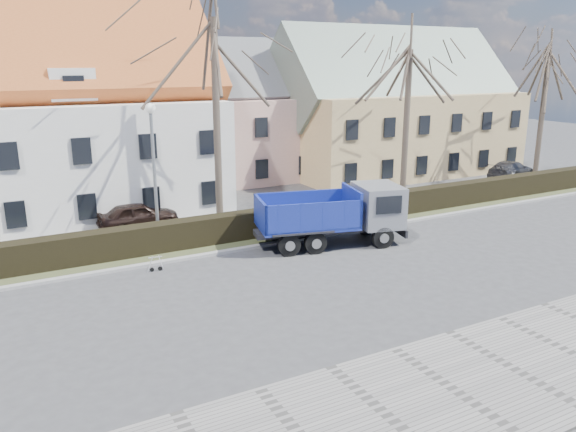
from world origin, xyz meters
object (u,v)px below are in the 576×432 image
streetlight (155,176)px  parked_car_b (510,170)px  cart_frame (150,264)px  parked_car_a (138,216)px  dump_truck (326,216)px

streetlight → parked_car_b: streetlight is taller
cart_frame → parked_car_b: (28.22, 6.24, 0.31)m
streetlight → parked_car_a: bearing=92.2°
dump_truck → cart_frame: 8.24m
parked_car_a → streetlight: bearing=-179.2°
dump_truck → cart_frame: size_ratio=9.17×
cart_frame → parked_car_a: (1.12, 6.43, 0.34)m
streetlight → cart_frame: (-1.24, -3.16, -2.97)m
dump_truck → cart_frame: dump_truck is taller
dump_truck → parked_car_b: bearing=32.2°
streetlight → cart_frame: 4.51m
dump_truck → parked_car_b: (20.07, 6.65, -0.75)m
cart_frame → parked_car_b: 28.91m
streetlight → parked_car_b: bearing=6.5°
dump_truck → streetlight: 8.01m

